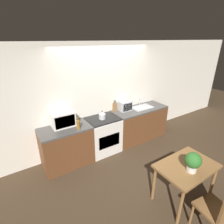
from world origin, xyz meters
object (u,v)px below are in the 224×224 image
Objects in this scene: microwave at (63,119)px; dining_table at (186,170)px; stove_range at (103,135)px; bottle at (78,124)px; dining_chair at (219,210)px; kettle at (102,115)px; toaster_oven at (124,106)px.

microwave is 0.49× the size of dining_table.
stove_range is 2.07m from dining_table.
stove_range is 1.10m from microwave.
dining_chair is at bearing -68.46° from bottle.
microwave is 0.38m from bottle.
kettle is at bearing -130.77° from stove_range.
kettle is 0.43× the size of microwave.
kettle is 2.08m from dining_table.
dining_table is (-0.32, -2.16, -0.39)m from toaster_oven.
dining_table is at bearing -98.32° from toaster_oven.
stove_range is 2.85× the size of toaster_oven.
dining_chair reaches higher than dining_table.
bottle reaches higher than stove_range.
stove_range is 1.88× the size of microwave.
bottle is (-0.68, -0.18, 0.55)m from stove_range.
dining_chair is at bearing -101.60° from dining_table.
stove_range is 0.92× the size of dining_table.
toaster_oven reaches higher than stove_range.
dining_chair is (-0.13, -0.65, -0.16)m from dining_table.
bottle is at bearing 120.00° from dining_chair.
microwave is at bearing 121.75° from dining_chair.
stove_range is 4.40× the size of kettle.
dining_chair is (-0.45, -2.81, -0.54)m from toaster_oven.
stove_range is at bearing 14.87° from bottle.
kettle is 0.65× the size of toaster_oven.
toaster_oven is at bearing 12.70° from bottle.
stove_range is 0.95m from toaster_oven.
toaster_oven is (0.75, 0.14, 0.58)m from stove_range.
kettle reaches higher than dining_chair.
microwave reaches higher than kettle.
dining_table is at bearing -77.39° from kettle.
microwave is at bearing 125.89° from bottle.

